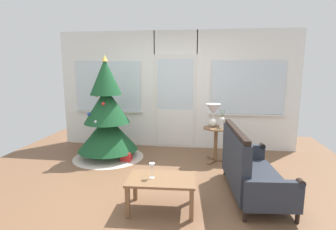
# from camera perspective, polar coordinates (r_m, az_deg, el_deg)

# --- Properties ---
(ground_plane) EXTENTS (6.76, 6.76, 0.00)m
(ground_plane) POSITION_cam_1_polar(r_m,az_deg,el_deg) (4.22, -1.77, -14.83)
(ground_plane) COLOR brown
(back_wall_with_door) EXTENTS (5.20, 0.14, 2.55)m
(back_wall_with_door) POSITION_cam_1_polar(r_m,az_deg,el_deg) (5.90, 1.59, 5.31)
(back_wall_with_door) COLOR white
(back_wall_with_door) RESTS_ON ground
(christmas_tree) EXTENTS (1.39, 1.39, 2.01)m
(christmas_tree) POSITION_cam_1_polar(r_m,az_deg,el_deg) (5.38, -12.82, -1.07)
(christmas_tree) COLOR #4C331E
(christmas_tree) RESTS_ON ground
(settee_sofa) EXTENTS (0.84, 1.57, 0.96)m
(settee_sofa) POSITION_cam_1_polar(r_m,az_deg,el_deg) (3.98, 16.66, -10.96)
(settee_sofa) COLOR black
(settee_sofa) RESTS_ON ground
(side_table) EXTENTS (0.50, 0.48, 0.66)m
(side_table) POSITION_cam_1_polar(r_m,az_deg,el_deg) (5.16, 10.15, -4.67)
(side_table) COLOR brown
(side_table) RESTS_ON ground
(table_lamp) EXTENTS (0.28, 0.28, 0.44)m
(table_lamp) POSITION_cam_1_polar(r_m,az_deg,el_deg) (5.09, 9.62, 0.63)
(table_lamp) COLOR silver
(table_lamp) RESTS_ON side_table
(flower_vase) EXTENTS (0.11, 0.10, 0.35)m
(flower_vase) POSITION_cam_1_polar(r_m,az_deg,el_deg) (5.03, 11.42, -1.48)
(flower_vase) COLOR beige
(flower_vase) RESTS_ON side_table
(coffee_table) EXTENTS (0.87, 0.56, 0.42)m
(coffee_table) POSITION_cam_1_polar(r_m,az_deg,el_deg) (3.45, -1.44, -14.24)
(coffee_table) COLOR brown
(coffee_table) RESTS_ON ground
(wine_glass) EXTENTS (0.08, 0.08, 0.20)m
(wine_glass) POSITION_cam_1_polar(r_m,az_deg,el_deg) (3.38, -3.43, -11.03)
(wine_glass) COLOR silver
(wine_glass) RESTS_ON coffee_table
(gift_box) EXTENTS (0.19, 0.17, 0.19)m
(gift_box) POSITION_cam_1_polar(r_m,az_deg,el_deg) (5.23, -8.86, -8.77)
(gift_box) COLOR red
(gift_box) RESTS_ON ground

